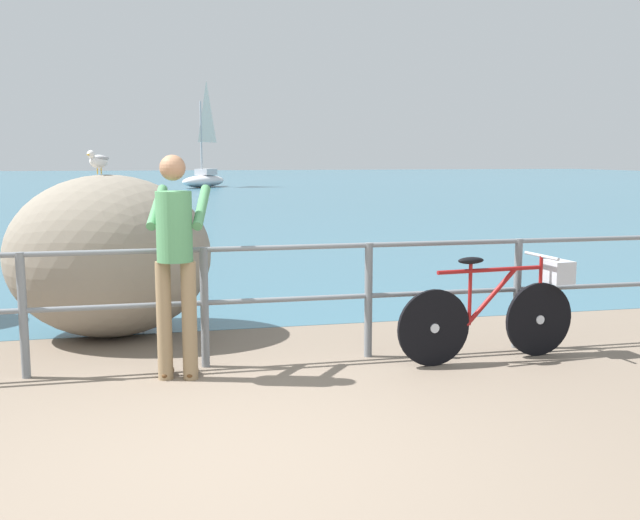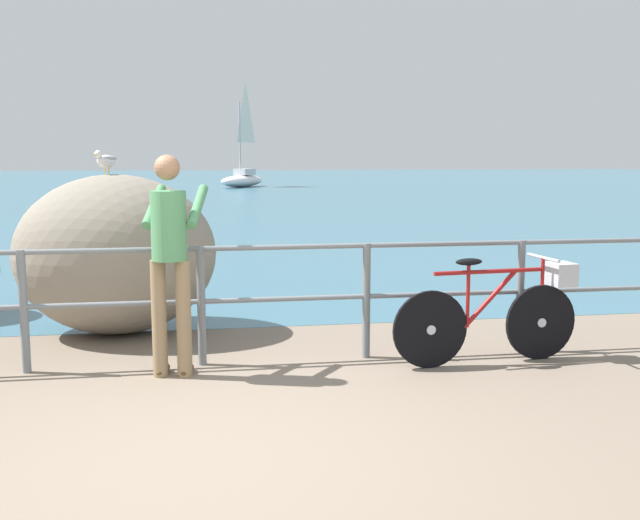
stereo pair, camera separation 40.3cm
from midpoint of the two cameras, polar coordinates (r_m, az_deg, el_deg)
The scene contains 8 objects.
ground_plane at distance 24.23m, azimuth -8.83°, elevation 3.67°, with size 120.00×120.00×0.10m, color #756656.
sea_surface at distance 52.43m, azimuth -9.12°, elevation 6.04°, with size 120.00×90.00×0.01m, color #38667A.
promenade_railing at distance 6.21m, azimuth -7.44°, elevation -2.43°, with size 8.66×0.07×1.02m.
bicycle at distance 6.52m, azimuth 15.80°, elevation -3.74°, with size 1.70×0.48×0.92m.
person_at_railing at distance 5.88m, azimuth -9.70°, elevation 0.41°, with size 0.54×0.67×1.78m.
breakwater_boulder_main at distance 7.51m, azimuth -14.15°, elevation 0.42°, with size 1.98×1.61×1.59m.
seagull at distance 7.53m, azimuth -14.88°, elevation 7.55°, with size 0.24×0.32×0.23m.
sailboat at distance 43.26m, azimuth -5.80°, elevation 6.62°, with size 3.45×4.41×6.16m.
Camera 2 is at (0.02, -4.20, 1.76)m, focal length 41.01 mm.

